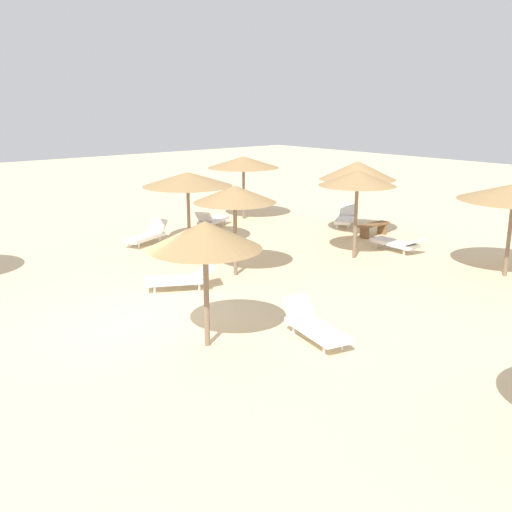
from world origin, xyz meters
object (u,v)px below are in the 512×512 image
(parasol_7, at_px, (188,179))
(bench_0, at_px, (374,227))
(parasol_2, at_px, (357,178))
(lounger_2, at_px, (398,243))
(lounger_3, at_px, (314,326))
(lounger_7, at_px, (147,235))
(parasol_1, at_px, (243,162))
(lounger_4, at_px, (181,279))
(parasol_3, at_px, (205,236))
(lounger_5, at_px, (345,218))
(parasol_5, at_px, (358,170))
(lounger_1, at_px, (212,220))
(parasol_4, at_px, (235,194))

(parasol_7, relative_size, bench_0, 2.08)
(parasol_2, relative_size, lounger_2, 1.48)
(parasol_2, relative_size, lounger_3, 1.48)
(lounger_2, bearing_deg, lounger_7, -137.39)
(parasol_1, bearing_deg, lounger_4, -48.65)
(parasol_3, bearing_deg, lounger_5, 118.81)
(parasol_5, height_order, lounger_7, parasol_5)
(lounger_5, bearing_deg, lounger_2, -25.21)
(lounger_1, bearing_deg, parasol_5, 34.76)
(parasol_3, height_order, parasol_7, parasol_3)
(lounger_2, bearing_deg, parasol_1, -177.11)
(parasol_1, distance_m, lounger_7, 6.15)
(lounger_3, distance_m, lounger_7, 10.17)
(parasol_1, distance_m, parasol_5, 5.48)
(lounger_3, height_order, lounger_7, lounger_3)
(lounger_4, distance_m, bench_0, 9.23)
(parasol_4, distance_m, parasol_5, 6.79)
(parasol_7, distance_m, lounger_3, 9.55)
(parasol_3, xyz_separation_m, lounger_2, (-2.27, 9.59, -2.08))
(parasol_3, bearing_deg, lounger_2, 103.30)
(lounger_1, height_order, lounger_2, lounger_1)
(lounger_5, xyz_separation_m, lounger_7, (-2.46, -7.91, -0.00))
(lounger_1, bearing_deg, bench_0, 36.00)
(parasol_3, relative_size, bench_0, 1.77)
(parasol_4, height_order, lounger_5, parasol_4)
(bench_0, bearing_deg, lounger_4, -85.04)
(lounger_3, bearing_deg, lounger_4, -176.63)
(lounger_4, height_order, lounger_5, lounger_5)
(parasol_4, height_order, bench_0, parasol_4)
(parasol_4, xyz_separation_m, bench_0, (-0.65, 7.20, -2.07))
(lounger_1, bearing_deg, parasol_3, -36.38)
(lounger_4, bearing_deg, lounger_3, 3.37)
(parasol_4, bearing_deg, parasol_5, 99.62)
(lounger_3, relative_size, bench_0, 1.29)
(parasol_2, distance_m, lounger_1, 7.27)
(parasol_7, relative_size, lounger_1, 1.62)
(lounger_1, xyz_separation_m, lounger_7, (0.77, -3.46, 0.00))
(lounger_3, height_order, bench_0, lounger_3)
(lounger_7, bearing_deg, parasol_3, -22.19)
(parasol_7, xyz_separation_m, lounger_7, (-1.12, -1.09, -2.04))
(parasol_1, xyz_separation_m, lounger_1, (0.61, -2.15, -2.14))
(lounger_3, distance_m, lounger_4, 4.78)
(parasol_2, xyz_separation_m, lounger_2, (0.44, 1.74, -2.31))
(bench_0, bearing_deg, parasol_3, -68.24)
(parasol_3, xyz_separation_m, lounger_7, (-8.79, 3.58, -2.06))
(parasol_2, bearing_deg, parasol_3, -70.98)
(parasol_4, bearing_deg, lounger_1, 149.98)
(lounger_4, distance_m, lounger_5, 10.24)
(lounger_2, height_order, lounger_3, lounger_3)
(parasol_4, relative_size, parasol_5, 0.94)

